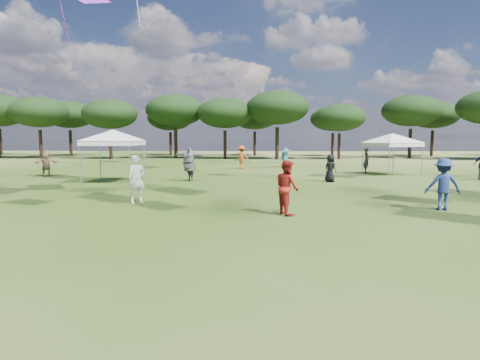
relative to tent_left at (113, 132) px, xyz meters
The scene contains 4 objects.
tree_line 28.12m from the tent_left, 70.15° to the left, with size 108.78×17.63×7.77m.
tent_left is the anchor object (origin of this frame).
tent_right 17.39m from the tent_left, 15.95° to the left, with size 5.22×5.22×3.02m.
festival_crowd 5.70m from the tent_left, ahead, with size 30.00×22.45×1.91m.
Camera 1 is at (0.45, -0.66, 2.50)m, focal length 30.00 mm.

